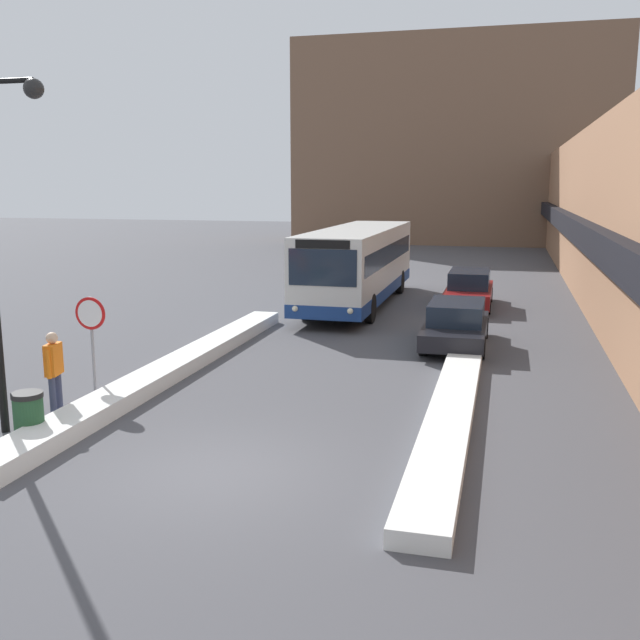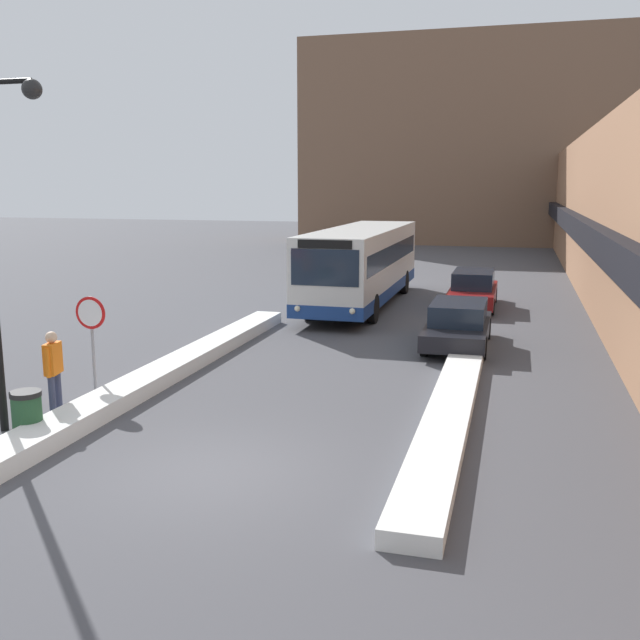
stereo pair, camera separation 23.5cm
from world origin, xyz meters
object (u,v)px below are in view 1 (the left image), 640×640
city_bus (358,264)px  trash_bin (29,416)px  parked_car_front (456,324)px  parked_car_middle (469,289)px  pedestrian (54,366)px  stop_sign (91,324)px  street_lamp (0,220)px

city_bus → trash_bin: city_bus is taller
city_bus → parked_car_front: bearing=-56.5°
parked_car_middle → trash_bin: size_ratio=5.08×
city_bus → pedestrian: bearing=-102.2°
city_bus → trash_bin: bearing=-99.9°
stop_sign → street_lamp: 3.76m
parked_car_front → pedestrian: (-7.71, -8.80, 0.39)m
parked_car_middle → street_lamp: (-7.82, -17.22, 3.45)m
parked_car_middle → trash_bin: 18.98m
pedestrian → street_lamp: bearing=-16.8°
city_bus → street_lamp: street_lamp is taller
parked_car_front → street_lamp: size_ratio=0.67×
city_bus → street_lamp: 17.09m
parked_car_front → street_lamp: bearing=-128.2°
parked_car_front → stop_sign: (-7.83, -7.15, 0.96)m
stop_sign → trash_bin: bearing=-80.3°
street_lamp → pedestrian: size_ratio=3.77×
stop_sign → parked_car_middle: bearing=61.5°
parked_car_middle → trash_bin: parked_car_middle is taller
stop_sign → pedestrian: stop_sign is taller
parked_car_front → trash_bin: 12.58m
pedestrian → stop_sign: bearing=172.8°
street_lamp → pedestrian: (0.11, 1.15, -3.09)m
city_bus → stop_sign: 14.19m
pedestrian → trash_bin: (0.41, -1.45, -0.60)m
street_lamp → city_bus: bearing=78.2°
pedestrian → trash_bin: 1.62m
city_bus → pedestrian: (-3.34, -15.40, -0.61)m
parked_car_middle → parked_car_front: bearing=-90.0°
parked_car_front → trash_bin: parked_car_front is taller
stop_sign → street_lamp: bearing=-89.8°
parked_car_middle → trash_bin: bearing=-112.6°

